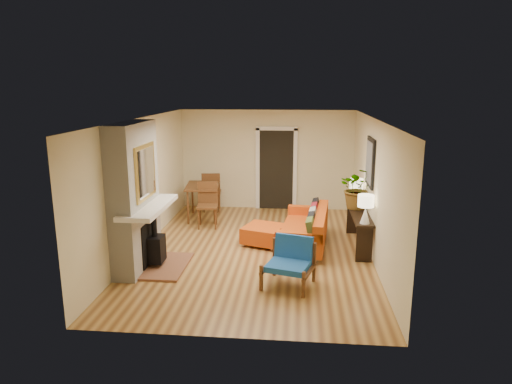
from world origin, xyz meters
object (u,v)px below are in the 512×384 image
ottoman (264,234)px  lamp_far (356,188)px  dining_table (206,192)px  console_table (359,219)px  lamp_near (366,206)px  blue_chair (290,259)px  houseplant (358,188)px  sofa (308,229)px

ottoman → lamp_far: bearing=21.3°
ottoman → dining_table: size_ratio=0.49×
console_table → lamp_near: (0.00, -0.76, 0.49)m
ottoman → blue_chair: size_ratio=1.04×
ottoman → lamp_near: bearing=-20.6°
lamp_near → blue_chair: bearing=-139.2°
ottoman → dining_table: (-1.55, 1.73, 0.46)m
dining_table → houseplant: (3.47, -1.40, 0.48)m
ottoman → lamp_near: 2.23m
console_table → lamp_far: bearing=90.0°
ottoman → dining_table: bearing=131.9°
lamp_near → houseplant: bearing=90.5°
dining_table → console_table: size_ratio=1.06×
sofa → blue_chair: bearing=-99.6°
sofa → console_table: size_ratio=1.15×
ottoman → lamp_far: 2.23m
houseplant → sofa: bearing=-161.3°
console_table → sofa: bearing=-177.2°
sofa → dining_table: 3.03m
lamp_near → console_table: bearing=90.0°
ottoman → console_table: size_ratio=0.52×
blue_chair → console_table: blue_chair is taller
houseplant → dining_table: bearing=158.0°
blue_chair → lamp_near: (1.34, 1.16, 0.64)m
lamp_near → houseplant: 1.06m
blue_chair → sofa: bearing=80.4°
ottoman → sofa: bearing=-1.1°
blue_chair → dining_table: bearing=120.6°
console_table → ottoman: bearing=-179.0°
console_table → houseplant: bearing=92.0°
lamp_near → houseplant: (-0.01, 1.05, 0.10)m
ottoman → blue_chair: bearing=-72.7°
blue_chair → dining_table: 4.20m
houseplant → console_table: bearing=-88.0°
sofa → blue_chair: (-0.32, -1.87, 0.07)m
console_table → houseplant: 0.65m
lamp_near → houseplant: size_ratio=0.62×
sofa → dining_table: dining_table is taller
ottoman → blue_chair: blue_chair is taller
lamp_far → blue_chair: bearing=-117.0°
console_table → houseplant: houseplant is taller
sofa → ottoman: bearing=178.9°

